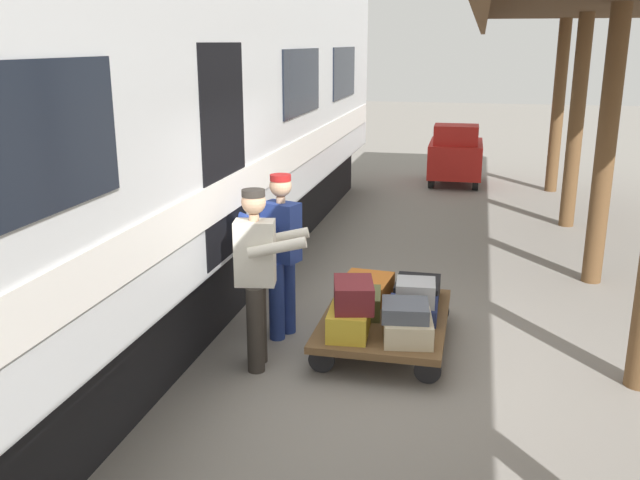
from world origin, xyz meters
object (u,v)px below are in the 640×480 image
suitcase_yellow_case (349,320)px  suitcase_orange_carryall (366,287)px  luggage_cart (385,320)px  suitcase_black_hardshell (417,290)px  suitcase_maroon_trunk (354,295)px  suitcase_cream_canvas (408,327)px  train_car (79,137)px  suitcase_gray_aluminum (416,292)px  baggage_tug (455,155)px  suitcase_olive_duffel (358,303)px  porter_by_door (258,273)px  suitcase_slate_roller (405,310)px  porter_in_overalls (280,250)px  suitcase_navy_fabric (413,310)px

suitcase_yellow_case → suitcase_orange_carryall: (0.00, -1.00, -0.02)m
luggage_cart → suitcase_black_hardshell: size_ratio=3.27×
suitcase_black_hardshell → suitcase_maroon_trunk: size_ratio=1.10×
suitcase_yellow_case → suitcase_cream_canvas: size_ratio=1.05×
train_car → suitcase_orange_carryall: 3.30m
luggage_cart → suitcase_gray_aluminum: suitcase_gray_aluminum is taller
luggage_cart → baggage_tug: size_ratio=1.06×
suitcase_olive_duffel → suitcase_black_hardshell: 0.74m
suitcase_orange_carryall → suitcase_maroon_trunk: suitcase_maroon_trunk is taller
porter_by_door → baggage_tug: porter_by_door is taller
luggage_cart → porter_by_door: (1.08, 0.74, 0.66)m
suitcase_orange_carryall → porter_by_door: (0.81, 1.23, 0.51)m
suitcase_orange_carryall → baggage_tug: (-0.63, -8.03, 0.21)m
suitcase_orange_carryall → suitcase_black_hardshell: 0.55m
train_car → suitcase_slate_roller: bearing=177.1°
suitcase_olive_duffel → porter_in_overalls: size_ratio=0.28×
suitcase_orange_carryall → luggage_cart: bearing=118.8°
suitcase_orange_carryall → porter_in_overalls: bearing=30.9°
suitcase_cream_canvas → suitcase_olive_duffel: size_ratio=1.22×
suitcase_black_hardshell → suitcase_slate_roller: suitcase_slate_roller is taller
suitcase_slate_roller → porter_by_door: 1.39m
suitcase_orange_carryall → suitcase_navy_fabric: bearing=137.7°
suitcase_olive_duffel → suitcase_slate_roller: (-0.52, 0.52, 0.17)m
train_car → suitcase_orange_carryall: bearing=-162.5°
suitcase_gray_aluminum → baggage_tug: (-0.06, -8.55, 0.03)m
suitcase_maroon_trunk → baggage_tug: size_ratio=0.29×
suitcase_slate_roller → baggage_tug: 9.06m
train_car → suitcase_gray_aluminum: bearing=-174.1°
suitcase_navy_fabric → suitcase_orange_carryall: 0.74m
train_car → suitcase_gray_aluminum: train_car is taller
suitcase_olive_duffel → baggage_tug: (-0.63, -8.53, 0.20)m
suitcase_orange_carryall → train_car: bearing=17.5°
suitcase_cream_canvas → suitcase_gray_aluminum: suitcase_gray_aluminum is taller
train_car → suitcase_gray_aluminum: (-3.30, -0.34, -1.46)m
suitcase_olive_duffel → baggage_tug: baggage_tug is taller
luggage_cart → porter_in_overalls: porter_in_overalls is taller
suitcase_yellow_case → porter_by_door: size_ratio=0.36×
suitcase_yellow_case → suitcase_black_hardshell: size_ratio=1.11×
luggage_cart → porter_by_door: porter_by_door is taller
suitcase_yellow_case → suitcase_gray_aluminum: bearing=-140.0°
suitcase_maroon_trunk → porter_in_overalls: porter_in_overalls is taller
suitcase_yellow_case → suitcase_maroon_trunk: (-0.03, -0.02, 0.25)m
suitcase_navy_fabric → porter_by_door: (1.36, 0.74, 0.53)m
train_car → suitcase_maroon_trunk: bearing=177.4°
suitcase_orange_carryall → suitcase_maroon_trunk: bearing=92.0°
suitcase_maroon_trunk → suitcase_gray_aluminum: (-0.54, -0.46, -0.10)m
suitcase_orange_carryall → suitcase_maroon_trunk: 1.02m
baggage_tug → train_car: bearing=69.3°
suitcase_orange_carryall → porter_in_overalls: porter_in_overalls is taller
suitcase_orange_carryall → suitcase_black_hardshell: size_ratio=1.11×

